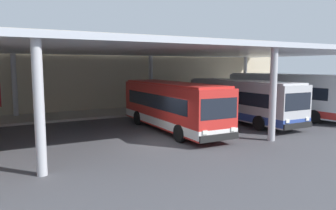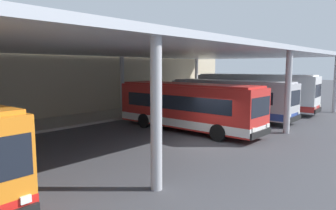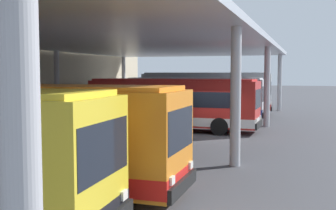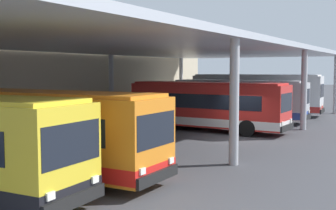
{
  "view_description": "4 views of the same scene",
  "coord_description": "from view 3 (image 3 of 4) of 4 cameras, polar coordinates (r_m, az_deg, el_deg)",
  "views": [
    {
      "loc": [
        -7.61,
        -15.45,
        4.24
      ],
      "look_at": [
        2.15,
        2.51,
        1.75
      ],
      "focal_mm": 34.21,
      "sensor_mm": 36.0,
      "label": 1
    },
    {
      "loc": [
        -13.8,
        -9.62,
        4.24
      ],
      "look_at": [
        2.81,
        4.71,
        1.57
      ],
      "focal_mm": 33.24,
      "sensor_mm": 36.0,
      "label": 2
    },
    {
      "loc": [
        -21.76,
        -5.1,
        3.52
      ],
      "look_at": [
        2.57,
        3.14,
        1.55
      ],
      "focal_mm": 44.52,
      "sensor_mm": 36.0,
      "label": 3
    },
    {
      "loc": [
        -22.96,
        -9.17,
        3.96
      ],
      "look_at": [
        0.36,
        4.51,
        1.77
      ],
      "focal_mm": 46.2,
      "sensor_mm": 36.0,
      "label": 4
    }
  ],
  "objects": [
    {
      "name": "ground_plane",
      "position": [
        22.63,
        5.47,
        -4.58
      ],
      "size": [
        200.0,
        200.0,
        0.0
      ],
      "primitive_type": "plane",
      "color": "#47474C"
    },
    {
      "name": "platform_kerb",
      "position": [
        27.73,
        -18.92,
        -2.95
      ],
      "size": [
        42.0,
        4.5,
        0.18
      ],
      "primitive_type": "cube",
      "color": "#A39E93",
      "rests_on": "ground"
    },
    {
      "name": "canopy_shelter",
      "position": [
        24.27,
        -7.32,
        8.59
      ],
      "size": [
        40.0,
        17.0,
        5.55
      ],
      "color": "silver",
      "rests_on": "ground"
    },
    {
      "name": "bus_second_bay",
      "position": [
        13.41,
        -20.16,
        -3.88
      ],
      "size": [
        2.85,
        10.57,
        3.17
      ],
      "color": "orange",
      "rests_on": "ground"
    },
    {
      "name": "bus_middle_bay",
      "position": [
        25.69,
        0.64,
        0.23
      ],
      "size": [
        2.83,
        10.56,
        3.17
      ],
      "color": "red",
      "rests_on": "ground"
    },
    {
      "name": "bus_far_bay",
      "position": [
        31.76,
        3.63,
        1.02
      ],
      "size": [
        2.76,
        10.54,
        3.17
      ],
      "color": "#B7B7BC",
      "rests_on": "ground"
    },
    {
      "name": "bus_departing",
      "position": [
        36.97,
        5.21,
        1.77
      ],
      "size": [
        3.3,
        11.48,
        3.57
      ],
      "color": "white",
      "rests_on": "ground"
    },
    {
      "name": "bench_waiting",
      "position": [
        36.9,
        -8.64,
        -0.1
      ],
      "size": [
        1.8,
        0.45,
        0.92
      ],
      "color": "#4C515B",
      "rests_on": "platform_kerb"
    },
    {
      "name": "trash_bin",
      "position": [
        34.96,
        -10.1,
        -0.34
      ],
      "size": [
        0.52,
        0.52,
        0.98
      ],
      "color": "maroon",
      "rests_on": "platform_kerb"
    }
  ]
}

